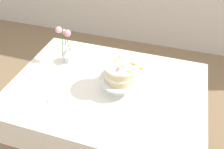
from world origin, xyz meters
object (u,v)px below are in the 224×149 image
(dining_table, at_px, (106,98))
(cake_stand, at_px, (120,80))
(layer_cake, at_px, (120,71))
(flower_vase, at_px, (67,48))

(dining_table, relative_size, cake_stand, 4.83)
(layer_cake, xyz_separation_m, flower_vase, (-0.49, 0.19, -0.03))
(layer_cake, relative_size, flower_vase, 0.67)
(dining_table, bearing_deg, flower_vase, 151.15)
(layer_cake, height_order, flower_vase, flower_vase)
(cake_stand, height_order, flower_vase, flower_vase)
(cake_stand, relative_size, flower_vase, 0.87)
(layer_cake, bearing_deg, dining_table, -162.87)
(dining_table, xyz_separation_m, flower_vase, (-0.40, 0.22, 0.22))
(dining_table, height_order, layer_cake, layer_cake)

